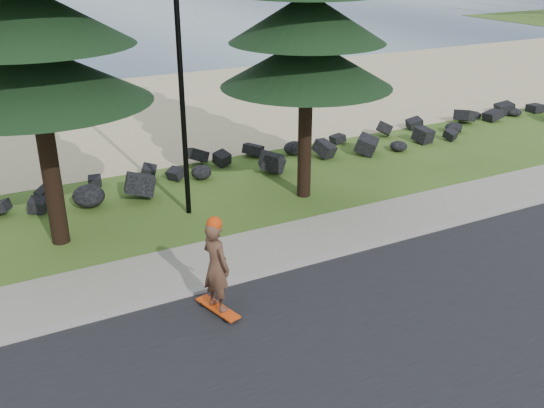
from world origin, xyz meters
The scene contains 9 objects.
ground centered at (0.00, 0.00, 0.00)m, with size 160.00×160.00×0.00m, color #35571B.
road centered at (0.00, -4.50, 0.01)m, with size 160.00×7.00×0.02m, color black.
kerb centered at (0.00, -0.90, 0.05)m, with size 160.00×0.20×0.10m, color gray.
sidewalk centered at (0.00, 0.20, 0.04)m, with size 160.00×2.00×0.08m, color #9D9683.
beach_sand centered at (0.00, 14.50, 0.01)m, with size 160.00×15.00×0.01m, color beige.
ocean centered at (0.00, 51.00, 0.00)m, with size 160.00×58.00×0.01m, color #39526E.
seawall_boulders centered at (0.00, 5.60, 0.00)m, with size 60.00×2.40×1.10m, color black, non-canonical shape.
lamp_post centered at (0.00, 3.20, 4.13)m, with size 0.25×0.14×8.14m.
skateboarder centered at (-1.23, -1.81, 1.08)m, with size 0.63×1.18×2.14m.
Camera 1 is at (-5.11, -11.63, 6.98)m, focal length 40.00 mm.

